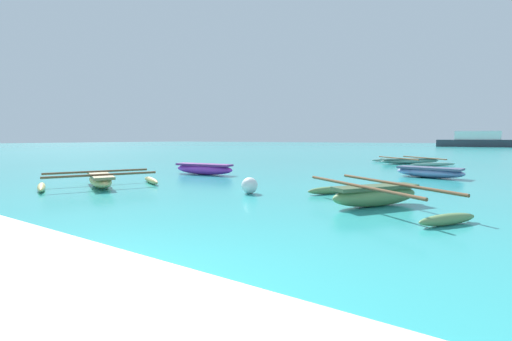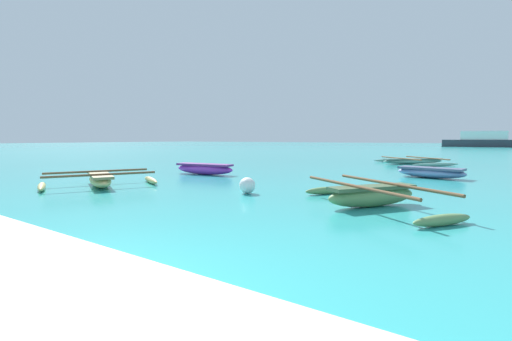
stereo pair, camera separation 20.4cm
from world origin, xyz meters
name	(u,v)px [view 1 (the left image)]	position (x,y,z in m)	size (l,w,h in m)	color
ground_plane	(80,309)	(0.00, 0.00, 0.00)	(240.00, 240.00, 0.00)	teal
moored_boat_0	(429,172)	(1.35, 13.01, 0.22)	(2.52, 1.21, 0.40)	#7586BB
moored_boat_1	(376,195)	(1.01, 6.16, 0.24)	(3.87, 3.27, 0.52)	#658C53
moored_boat_2	(204,169)	(-6.65, 9.12, 0.25)	(2.76, 0.94, 0.45)	purple
moored_boat_3	(410,161)	(-0.47, 20.42, 0.17)	(4.80, 4.77, 0.38)	#77AB9C
moored_boat_4	(100,180)	(-6.98, 4.66, 0.21)	(2.91, 3.69, 0.46)	tan
mooring_buoy_0	(250,186)	(-2.30, 6.06, 0.22)	(0.45, 0.45, 0.45)	white
distant_ferry	(477,140)	(2.66, 70.96, 1.13)	(12.64, 2.78, 2.78)	#2D333D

